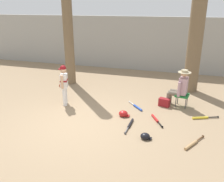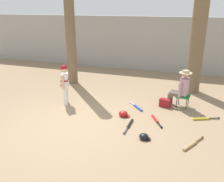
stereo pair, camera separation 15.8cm
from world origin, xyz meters
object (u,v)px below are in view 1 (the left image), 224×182
at_px(handbag_beside_stool, 164,102).
at_px(bat_black_composite, 130,124).
at_px(young_ballplayer, 64,82).
at_px(folding_stool, 182,96).
at_px(bat_red_barrel, 156,119).
at_px(tree_behind_spectator, 196,31).
at_px(bat_yellow_trainer, 202,118).
at_px(batting_helmet_black, 145,136).
at_px(tree_near_player, 68,24).
at_px(seated_spectator, 180,87).
at_px(bat_blue_youth, 137,107).
at_px(batting_helmet_red, 123,114).
at_px(bat_wood_tan, 192,144).

distance_m(handbag_beside_stool, bat_black_composite, 1.77).
distance_m(young_ballplayer, bat_black_composite, 2.59).
relative_size(folding_stool, bat_black_composite, 0.56).
bearing_deg(bat_red_barrel, handbag_beside_stool, 83.91).
relative_size(tree_behind_spectator, bat_yellow_trainer, 7.15).
relative_size(young_ballplayer, batting_helmet_black, 4.72).
relative_size(tree_behind_spectator, handbag_beside_stool, 15.47).
bearing_deg(tree_near_player, bat_black_composite, -42.30).
height_order(tree_behind_spectator, folding_stool, tree_behind_spectator).
xyz_separation_m(seated_spectator, bat_black_composite, (-1.16, -1.76, -0.61)).
bearing_deg(handbag_beside_stool, young_ballplayer, -165.48).
bearing_deg(batting_helmet_black, folding_stool, 71.92).
xyz_separation_m(tree_near_player, batting_helmet_black, (3.71, -3.47, -2.31)).
xyz_separation_m(young_ballplayer, bat_yellow_trainer, (4.23, 0.21, -0.71)).
xyz_separation_m(young_ballplayer, seated_spectator, (3.52, 0.96, -0.10)).
bearing_deg(folding_stool, tree_near_player, 165.39).
distance_m(tree_behind_spectator, bat_black_composite, 4.30).
bearing_deg(bat_red_barrel, bat_blue_youth, 135.16).
relative_size(bat_blue_youth, batting_helmet_red, 1.96).
relative_size(seated_spectator, bat_yellow_trainer, 1.63).
height_order(folding_stool, seated_spectator, seated_spectator).
bearing_deg(batting_helmet_red, bat_black_composite, -57.39).
bearing_deg(bat_blue_youth, handbag_beside_stool, 26.44).
bearing_deg(bat_wood_tan, young_ballplayer, 161.73).
relative_size(bat_blue_youth, bat_red_barrel, 0.91).
xyz_separation_m(folding_stool, batting_helmet_red, (-1.58, -1.26, -0.29)).
bearing_deg(seated_spectator, bat_blue_youth, -155.43).
bearing_deg(bat_wood_tan, bat_black_composite, 162.44).
distance_m(young_ballplayer, batting_helmet_red, 2.17).
distance_m(folding_stool, bat_yellow_trainer, 1.01).
relative_size(bat_red_barrel, bat_yellow_trainer, 0.93).
bearing_deg(batting_helmet_red, handbag_beside_stool, 46.42).
bearing_deg(batting_helmet_black, bat_blue_youth, 108.18).
bearing_deg(bat_yellow_trainer, young_ballplayer, -177.16).
xyz_separation_m(folding_stool, seated_spectator, (-0.10, 0.01, 0.28)).
distance_m(seated_spectator, batting_helmet_red, 2.03).
distance_m(tree_near_player, bat_wood_tan, 6.34).
height_order(young_ballplayer, seated_spectator, young_ballplayer).
height_order(folding_stool, bat_red_barrel, folding_stool).
xyz_separation_m(tree_behind_spectator, bat_wood_tan, (0.10, -3.90, -2.17)).
xyz_separation_m(bat_black_composite, batting_helmet_black, (0.51, -0.55, 0.04)).
bearing_deg(bat_wood_tan, handbag_beside_stool, 112.20).
bearing_deg(handbag_beside_stool, bat_yellow_trainer, -27.62).
bearing_deg(batting_helmet_red, seated_spectator, 40.66).
distance_m(tree_near_player, young_ballplayer, 2.80).
bearing_deg(tree_near_player, bat_wood_tan, -35.46).
relative_size(bat_blue_youth, bat_wood_tan, 0.83).
xyz_separation_m(seated_spectator, bat_red_barrel, (-0.54, -1.25, -0.61)).
bearing_deg(tree_behind_spectator, bat_blue_youth, -125.62).
xyz_separation_m(seated_spectator, batting_helmet_red, (-1.48, -1.27, -0.56)).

